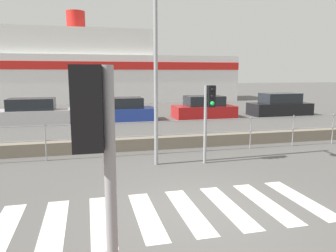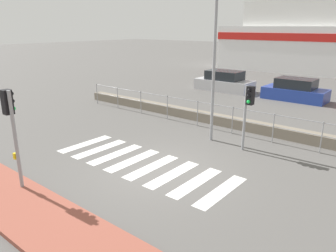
% 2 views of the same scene
% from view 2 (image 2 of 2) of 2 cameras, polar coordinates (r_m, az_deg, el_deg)
% --- Properties ---
extents(ground_plane, '(160.00, 160.00, 0.00)m').
position_cam_2_polar(ground_plane, '(10.98, -1.53, -7.62)').
color(ground_plane, '#565451').
extents(sidewalk_brick, '(24.00, 1.80, 0.12)m').
position_cam_2_polar(sidewalk_brick, '(8.66, -20.21, -15.62)').
color(sidewalk_brick, '#934C3D').
rests_on(sidewalk_brick, ground_plane).
extents(crosswalk, '(6.75, 2.40, 0.01)m').
position_cam_2_polar(crosswalk, '(11.47, -4.54, -6.54)').
color(crosswalk, silver).
rests_on(crosswalk, ground_plane).
extents(seawall, '(20.56, 0.55, 0.46)m').
position_cam_2_polar(seawall, '(15.50, 12.61, 0.32)').
color(seawall, slate).
rests_on(seawall, ground_plane).
extents(harbor_fence, '(18.55, 0.04, 1.24)m').
position_cam_2_polar(harbor_fence, '(14.59, 11.20, 1.74)').
color(harbor_fence, gray).
rests_on(harbor_fence, ground_plane).
extents(traffic_light_near, '(0.34, 0.32, 2.94)m').
position_cam_2_polar(traffic_light_near, '(9.96, -25.63, 1.05)').
color(traffic_light_near, gray).
rests_on(traffic_light_near, ground_plane).
extents(traffic_light_far, '(0.34, 0.32, 2.49)m').
position_cam_2_polar(traffic_light_far, '(12.42, 13.79, 3.76)').
color(traffic_light_far, gray).
rests_on(traffic_light_far, ground_plane).
extents(streetlamp, '(0.32, 0.94, 5.88)m').
position_cam_2_polar(streetlamp, '(12.98, 7.72, 12.75)').
color(streetlamp, gray).
rests_on(streetlamp, ground_plane).
extents(parked_car_silver, '(4.18, 1.87, 1.45)m').
position_cam_2_polar(parked_car_silver, '(24.64, 9.78, 7.55)').
color(parked_car_silver, '#BCBCC1').
rests_on(parked_car_silver, ground_plane).
extents(parked_car_blue, '(3.88, 1.83, 1.40)m').
position_cam_2_polar(parked_car_blue, '(22.60, 21.27, 5.74)').
color(parked_car_blue, '#233D9E').
rests_on(parked_car_blue, ground_plane).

